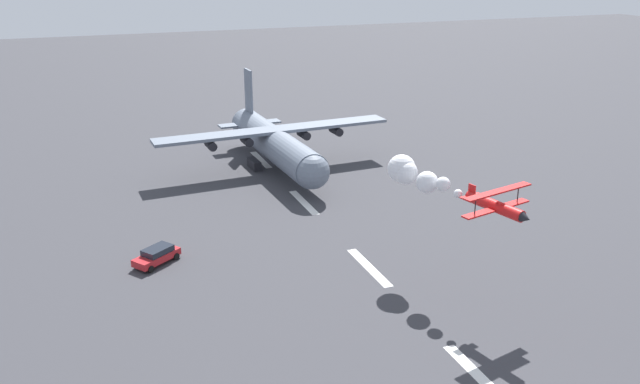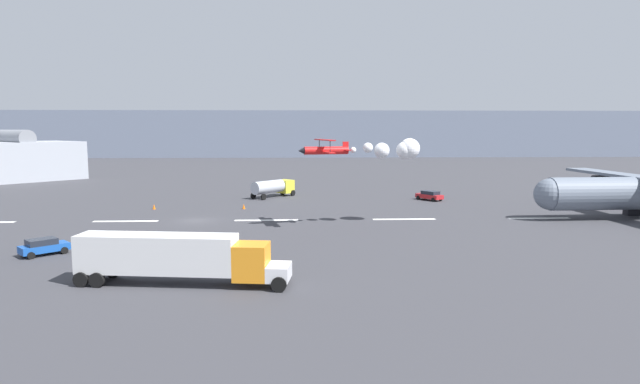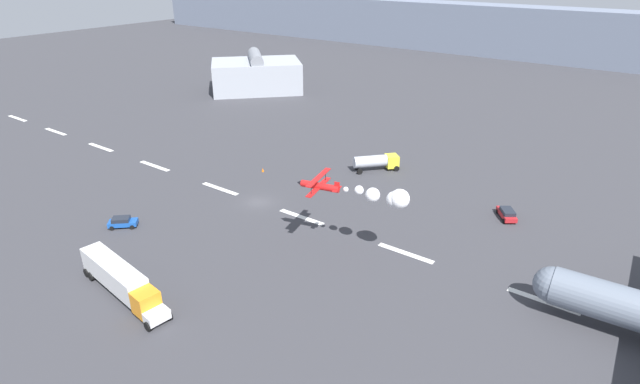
% 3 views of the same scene
% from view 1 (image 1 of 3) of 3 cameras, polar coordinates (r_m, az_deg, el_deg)
% --- Properties ---
extents(runway_stripe_5, '(8.00, 0.90, 0.01)m').
position_cam_1_polar(runway_stripe_5, '(46.58, 13.82, -15.47)').
color(runway_stripe_5, white).
rests_on(runway_stripe_5, ground).
extents(runway_stripe_6, '(8.00, 0.90, 0.01)m').
position_cam_1_polar(runway_stripe_6, '(59.46, 4.31, -6.57)').
color(runway_stripe_6, white).
rests_on(runway_stripe_6, ground).
extents(runway_stripe_7, '(8.00, 0.90, 0.01)m').
position_cam_1_polar(runway_stripe_7, '(74.25, -1.43, -0.91)').
color(runway_stripe_7, white).
rests_on(runway_stripe_7, ground).
extents(runway_stripe_8, '(8.00, 0.90, 0.01)m').
position_cam_1_polar(runway_stripe_8, '(90.00, -5.20, 2.83)').
color(runway_stripe_8, white).
rests_on(runway_stripe_8, ground).
extents(cargo_transport_plane, '(27.17, 31.41, 11.39)m').
position_cam_1_polar(cargo_transport_plane, '(84.19, -3.69, 4.10)').
color(cargo_transport_plane, slate).
rests_on(cargo_transport_plane, ground).
extents(stunt_biplane_red, '(14.69, 6.99, 2.47)m').
position_cam_1_polar(stunt_biplane_red, '(55.23, 8.95, 1.23)').
color(stunt_biplane_red, red).
extents(airport_staff_sedan, '(4.04, 4.67, 1.52)m').
position_cam_1_polar(airport_staff_sedan, '(61.50, -14.07, -5.38)').
color(airport_staff_sedan, '#B21E23').
rests_on(airport_staff_sedan, ground).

